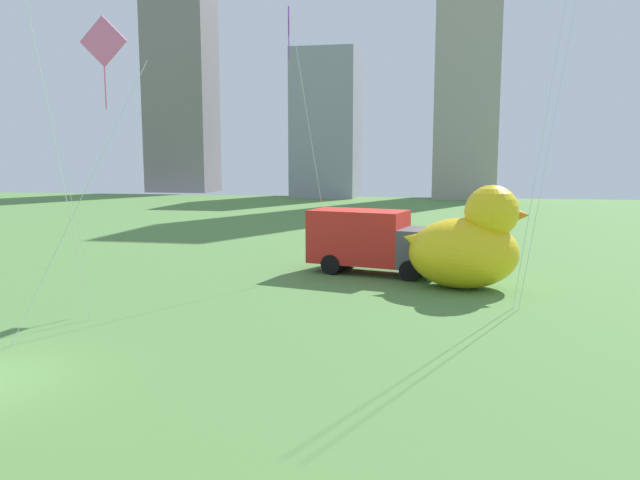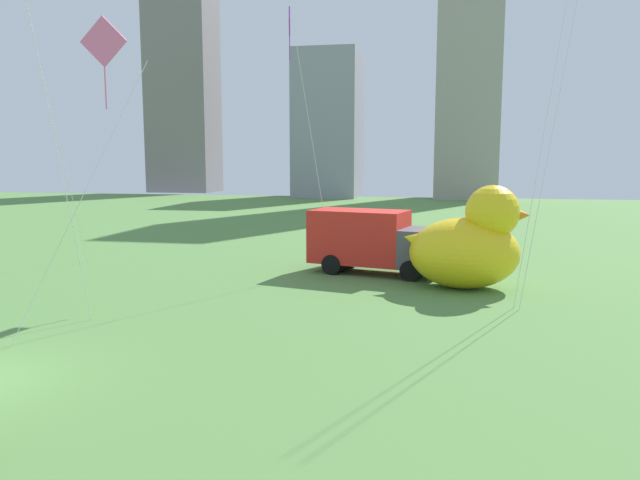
# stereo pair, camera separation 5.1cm
# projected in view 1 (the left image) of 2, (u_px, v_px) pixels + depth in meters

# --- Properties ---
(giant_inflatable_duck) EXTENTS (5.01, 3.21, 4.15)m
(giant_inflatable_duck) POSITION_uv_depth(u_px,v_px,m) (468.00, 245.00, 24.19)
(giant_inflatable_duck) COLOR yellow
(giant_inflatable_duck) RESTS_ON ground
(box_truck) EXTENTS (6.27, 3.61, 2.85)m
(box_truck) POSITION_uv_depth(u_px,v_px,m) (372.00, 242.00, 27.38)
(box_truck) COLOR red
(box_truck) RESTS_ON ground
(city_skyline) EXTENTS (50.72, 16.13, 40.46)m
(city_skyline) POSITION_uv_depth(u_px,v_px,m) (329.00, 76.00, 83.25)
(city_skyline) COLOR gray
(city_skyline) RESTS_ON ground
(kite_purple) EXTENTS (2.09, 2.54, 11.87)m
(kite_purple) POSITION_uv_depth(u_px,v_px,m) (291.00, 32.00, 26.91)
(kite_purple) COLOR silver
(kite_purple) RESTS_ON ground
(kite_pink) EXTENTS (3.71, 3.41, 8.79)m
(kite_pink) POSITION_uv_depth(u_px,v_px,m) (102.00, 55.00, 15.59)
(kite_pink) COLOR silver
(kite_pink) RESTS_ON ground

